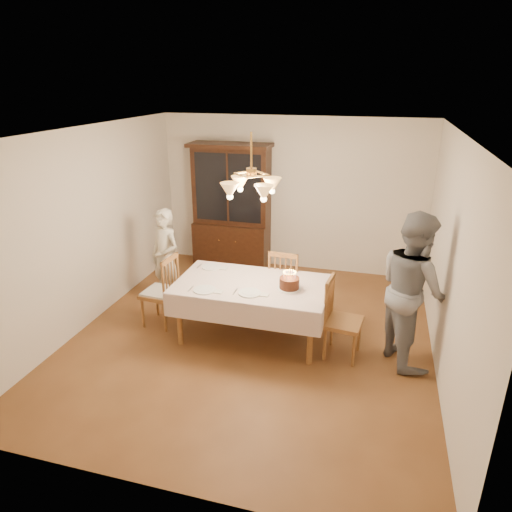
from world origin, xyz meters
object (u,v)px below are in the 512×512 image
(china_hutch, at_px, (232,209))
(chair_far_side, at_px, (286,286))
(dining_table, at_px, (252,289))
(birthday_cake, at_px, (289,283))
(elderly_woman, at_px, (165,258))

(china_hutch, relative_size, chair_far_side, 2.16)
(dining_table, relative_size, birthday_cake, 6.33)
(dining_table, distance_m, china_hutch, 2.49)
(dining_table, distance_m, birthday_cake, 0.51)
(china_hutch, relative_size, elderly_woman, 1.50)
(dining_table, height_order, chair_far_side, chair_far_side)
(dining_table, xyz_separation_m, elderly_woman, (-1.48, 0.60, 0.04))
(birthday_cake, bearing_deg, china_hutch, 122.99)
(chair_far_side, xyz_separation_m, birthday_cake, (0.19, -0.73, 0.39))
(elderly_woman, bearing_deg, china_hutch, 98.51)
(dining_table, xyz_separation_m, chair_far_side, (0.29, 0.70, -0.24))
(china_hutch, bearing_deg, dining_table, -66.05)
(elderly_woman, bearing_deg, chair_far_side, 27.59)
(dining_table, bearing_deg, china_hutch, 113.95)
(dining_table, relative_size, chair_far_side, 1.90)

